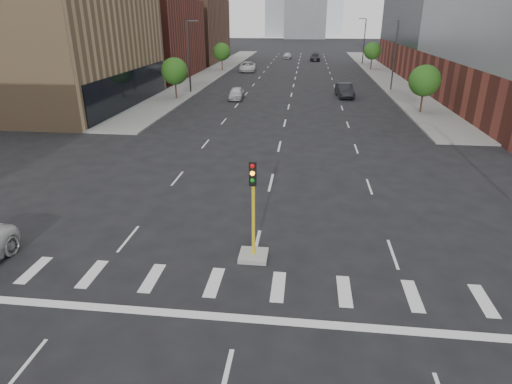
% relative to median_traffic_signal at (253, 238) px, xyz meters
% --- Properties ---
extents(sidewalk_left_far, '(5.00, 92.00, 0.15)m').
position_rel_median_traffic_signal_xyz_m(sidewalk_left_far, '(-15.00, 65.03, -0.90)').
color(sidewalk_left_far, gray).
rests_on(sidewalk_left_far, ground).
extents(sidewalk_right_far, '(5.00, 92.00, 0.15)m').
position_rel_median_traffic_signal_xyz_m(sidewalk_right_far, '(15.00, 65.03, -0.90)').
color(sidewalk_right_far, gray).
rests_on(sidewalk_right_far, ground).
extents(building_left_mid, '(20.00, 24.00, 14.00)m').
position_rel_median_traffic_signal_xyz_m(building_left_mid, '(-27.50, 31.03, 6.03)').
color(building_left_mid, '#A3815C').
rests_on(building_left_mid, ground).
extents(building_left_far_a, '(20.00, 22.00, 12.00)m').
position_rel_median_traffic_signal_xyz_m(building_left_far_a, '(-27.50, 57.03, 5.03)').
color(building_left_far_a, brown).
rests_on(building_left_far_a, ground).
extents(building_left_far_b, '(20.00, 24.00, 13.00)m').
position_rel_median_traffic_signal_xyz_m(building_left_far_b, '(-27.50, 83.03, 5.53)').
color(building_left_far_b, brown).
rests_on(building_left_far_b, ground).
extents(median_traffic_signal, '(1.20, 1.20, 4.40)m').
position_rel_median_traffic_signal_xyz_m(median_traffic_signal, '(0.00, 0.00, 0.00)').
color(median_traffic_signal, '#999993').
rests_on(median_traffic_signal, ground).
extents(streetlight_right_a, '(1.60, 0.22, 9.07)m').
position_rel_median_traffic_signal_xyz_m(streetlight_right_a, '(13.41, 46.03, 4.04)').
color(streetlight_right_a, '#2D2D30').
rests_on(streetlight_right_a, ground).
extents(streetlight_right_b, '(1.60, 0.22, 9.07)m').
position_rel_median_traffic_signal_xyz_m(streetlight_right_b, '(13.41, 81.03, 4.04)').
color(streetlight_right_b, '#2D2D30').
rests_on(streetlight_right_b, ground).
extents(streetlight_left, '(1.60, 0.22, 9.07)m').
position_rel_median_traffic_signal_xyz_m(streetlight_left, '(-13.41, 41.03, 4.04)').
color(streetlight_left, '#2D2D30').
rests_on(streetlight_left, ground).
extents(tree_left_near, '(3.20, 3.20, 4.85)m').
position_rel_median_traffic_signal_xyz_m(tree_left_near, '(-14.00, 36.03, 2.42)').
color(tree_left_near, '#382619').
rests_on(tree_left_near, ground).
extents(tree_left_far, '(3.20, 3.20, 4.85)m').
position_rel_median_traffic_signal_xyz_m(tree_left_far, '(-14.00, 66.03, 2.42)').
color(tree_left_far, '#382619').
rests_on(tree_left_far, ground).
extents(tree_right_near, '(3.20, 3.20, 4.85)m').
position_rel_median_traffic_signal_xyz_m(tree_right_near, '(14.00, 31.03, 2.42)').
color(tree_right_near, '#382619').
rests_on(tree_right_near, ground).
extents(tree_right_far, '(3.20, 3.20, 4.85)m').
position_rel_median_traffic_signal_xyz_m(tree_right_far, '(14.00, 71.03, 2.42)').
color(tree_right_far, '#382619').
rests_on(tree_right_far, ground).
extents(car_near_left, '(1.93, 4.34, 1.45)m').
position_rel_median_traffic_signal_xyz_m(car_near_left, '(-6.68, 37.02, -0.25)').
color(car_near_left, silver).
rests_on(car_near_left, ground).
extents(car_mid_right, '(2.27, 5.27, 1.69)m').
position_rel_median_traffic_signal_xyz_m(car_mid_right, '(6.73, 39.99, -0.13)').
color(car_mid_right, black).
rests_on(car_mid_right, ground).
extents(car_far_left, '(3.36, 6.36, 1.70)m').
position_rel_median_traffic_signal_xyz_m(car_far_left, '(-9.06, 65.24, -0.12)').
color(car_far_left, silver).
rests_on(car_far_left, ground).
extents(car_deep_right, '(2.43, 5.58, 1.60)m').
position_rel_median_traffic_signal_xyz_m(car_deep_right, '(3.59, 87.09, -0.17)').
color(car_deep_right, black).
rests_on(car_deep_right, ground).
extents(car_distant, '(1.96, 4.26, 1.42)m').
position_rel_median_traffic_signal_xyz_m(car_distant, '(-3.01, 91.86, -0.27)').
color(car_distant, silver).
rests_on(car_distant, ground).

